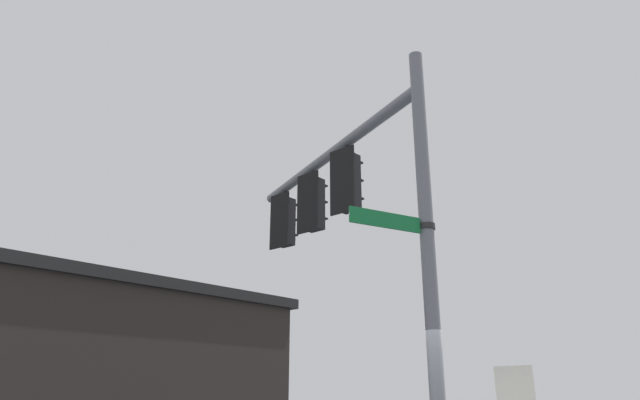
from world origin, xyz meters
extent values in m
cylinder|color=slate|center=(0.00, 0.00, 3.37)|extent=(0.20, 0.20, 6.73)
cylinder|color=slate|center=(-2.63, 0.99, 6.11)|extent=(5.33, 2.17, 0.20)
cylinder|color=black|center=(-1.96, 0.74, 5.92)|extent=(0.08, 0.08, 0.18)
cube|color=black|center=(-1.96, 0.74, 5.31)|extent=(0.36, 0.30, 1.05)
sphere|color=red|center=(-1.96, 0.93, 5.66)|extent=(0.22, 0.22, 0.22)
cube|color=black|center=(-1.96, 0.95, 5.76)|extent=(0.24, 0.20, 0.03)
sphere|color=brown|center=(-1.96, 0.93, 5.31)|extent=(0.22, 0.22, 0.22)
cube|color=black|center=(-1.96, 0.95, 5.41)|extent=(0.24, 0.20, 0.03)
sphere|color=#0F4C19|center=(-1.96, 0.93, 4.96)|extent=(0.22, 0.22, 0.22)
cube|color=black|center=(-1.96, 0.95, 5.06)|extent=(0.24, 0.20, 0.03)
cube|color=black|center=(-1.96, 0.57, 5.31)|extent=(0.54, 0.03, 1.22)
cylinder|color=black|center=(-3.22, 1.21, 5.92)|extent=(0.08, 0.08, 0.18)
cube|color=black|center=(-3.22, 1.21, 5.31)|extent=(0.36, 0.30, 1.05)
sphere|color=red|center=(-3.22, 1.40, 5.66)|extent=(0.22, 0.22, 0.22)
cube|color=black|center=(-3.22, 1.42, 5.76)|extent=(0.24, 0.20, 0.03)
sphere|color=brown|center=(-3.22, 1.40, 5.31)|extent=(0.22, 0.22, 0.22)
cube|color=black|center=(-3.22, 1.42, 5.41)|extent=(0.24, 0.20, 0.03)
sphere|color=#0F4C19|center=(-3.22, 1.40, 4.96)|extent=(0.22, 0.22, 0.22)
cube|color=black|center=(-3.22, 1.42, 5.06)|extent=(0.24, 0.20, 0.03)
cube|color=black|center=(-3.22, 1.04, 5.31)|extent=(0.54, 0.03, 1.22)
cylinder|color=black|center=(-4.48, 1.69, 5.92)|extent=(0.08, 0.08, 0.18)
cube|color=black|center=(-4.48, 1.69, 5.31)|extent=(0.36, 0.30, 1.05)
sphere|color=red|center=(-4.48, 1.88, 5.66)|extent=(0.22, 0.22, 0.22)
cube|color=black|center=(-4.48, 1.90, 5.76)|extent=(0.24, 0.20, 0.03)
sphere|color=brown|center=(-4.48, 1.88, 5.31)|extent=(0.22, 0.22, 0.22)
cube|color=black|center=(-4.48, 1.90, 5.41)|extent=(0.24, 0.20, 0.03)
sphere|color=#0F4C19|center=(-4.48, 1.88, 4.96)|extent=(0.22, 0.22, 0.22)
cube|color=black|center=(-4.48, 1.90, 5.06)|extent=(0.24, 0.20, 0.03)
cube|color=black|center=(-4.48, 1.52, 5.31)|extent=(0.54, 0.03, 1.22)
cube|color=#147238|center=(-0.24, -0.65, 3.92)|extent=(0.43, 1.07, 0.22)
cube|color=white|center=(-0.24, -0.65, 3.92)|extent=(0.41, 1.07, 0.04)
cylinder|color=#262626|center=(0.00, 0.00, 3.92)|extent=(0.24, 0.24, 0.08)
cube|color=#282321|center=(-12.29, 0.40, 2.21)|extent=(6.98, 12.31, 4.41)
cube|color=black|center=(-12.29, 0.40, 4.56)|extent=(7.26, 12.80, 0.30)
cube|color=silver|center=(0.16, 2.02, 1.75)|extent=(0.60, 0.04, 0.76)
camera|label=1|loc=(3.94, -6.75, 1.60)|focal=32.12mm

